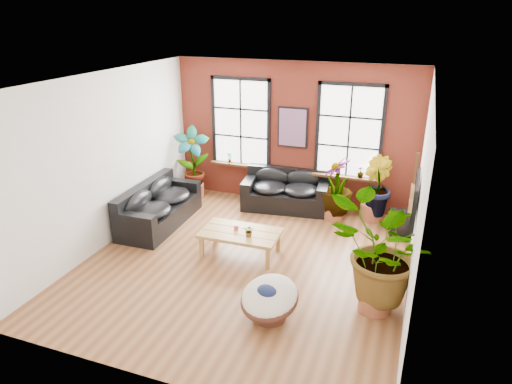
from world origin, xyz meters
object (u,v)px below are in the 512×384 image
at_px(papasan_chair, 269,299).
at_px(sofa_left, 157,207).
at_px(sofa_back, 286,191).
at_px(coffee_table, 240,234).

bearing_deg(papasan_chair, sofa_left, 163.76).
bearing_deg(sofa_left, sofa_back, -54.02).
distance_m(sofa_back, sofa_left, 3.14).
xyz_separation_m(sofa_back, coffee_table, (-0.18, -2.58, 0.01)).
relative_size(sofa_back, papasan_chair, 1.84).
distance_m(sofa_back, papasan_chair, 4.45).
bearing_deg(papasan_chair, coffee_table, 142.64).
distance_m(coffee_table, papasan_chair, 2.12).
xyz_separation_m(sofa_back, papasan_chair, (1.01, -4.34, -0.07)).
xyz_separation_m(sofa_left, papasan_chair, (3.49, -2.42, -0.06)).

